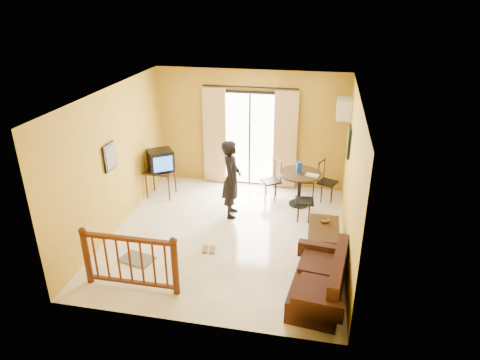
% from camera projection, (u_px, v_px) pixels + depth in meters
% --- Properties ---
extents(ground, '(5.00, 5.00, 0.00)m').
position_uv_depth(ground, '(228.00, 234.00, 8.47)').
color(ground, beige).
rests_on(ground, ground).
extents(room_shell, '(5.00, 5.00, 5.00)m').
position_uv_depth(room_shell, '(227.00, 154.00, 7.77)').
color(room_shell, white).
rests_on(room_shell, ground).
extents(balcony_door, '(2.25, 0.14, 2.46)m').
position_uv_depth(balcony_door, '(250.00, 139.00, 10.16)').
color(balcony_door, black).
rests_on(balcony_door, ground).
extents(tv_table, '(0.65, 0.54, 0.65)m').
position_uv_depth(tv_table, '(160.00, 173.00, 9.83)').
color(tv_table, black).
rests_on(tv_table, ground).
extents(television, '(0.71, 0.70, 0.48)m').
position_uv_depth(television, '(161.00, 160.00, 9.69)').
color(television, black).
rests_on(television, tv_table).
extents(picture_left, '(0.05, 0.42, 0.52)m').
position_uv_depth(picture_left, '(110.00, 157.00, 8.05)').
color(picture_left, black).
rests_on(picture_left, room_shell).
extents(dining_table, '(0.92, 0.92, 0.77)m').
position_uv_depth(dining_table, '(300.00, 180.00, 9.40)').
color(dining_table, black).
rests_on(dining_table, ground).
extents(water_jug, '(0.13, 0.13, 0.25)m').
position_uv_depth(water_jug, '(299.00, 167.00, 9.30)').
color(water_jug, '#133AB3').
rests_on(water_jug, dining_table).
extents(serving_tray, '(0.32, 0.25, 0.02)m').
position_uv_depth(serving_tray, '(312.00, 175.00, 9.19)').
color(serving_tray, beige).
rests_on(serving_tray, dining_table).
extents(dining_chairs, '(1.80, 1.50, 0.95)m').
position_uv_depth(dining_chairs, '(300.00, 206.00, 9.57)').
color(dining_chairs, black).
rests_on(dining_chairs, ground).
extents(air_conditioner, '(0.31, 0.60, 0.40)m').
position_uv_depth(air_conditioner, '(344.00, 109.00, 8.96)').
color(air_conditioner, silver).
rests_on(air_conditioner, room_shell).
extents(botanical_print, '(0.05, 0.50, 0.60)m').
position_uv_depth(botanical_print, '(349.00, 141.00, 8.56)').
color(botanical_print, black).
rests_on(botanical_print, room_shell).
extents(coffee_table, '(0.55, 1.00, 0.44)m').
position_uv_depth(coffee_table, '(323.00, 234.00, 7.91)').
color(coffee_table, black).
rests_on(coffee_table, ground).
extents(bowl, '(0.19, 0.19, 0.06)m').
position_uv_depth(bowl, '(324.00, 220.00, 8.03)').
color(bowl, brown).
rests_on(bowl, coffee_table).
extents(sofa, '(0.91, 1.68, 0.76)m').
position_uv_depth(sofa, '(321.00, 282.00, 6.63)').
color(sofa, '#321713').
rests_on(sofa, ground).
extents(standing_person, '(0.48, 0.66, 1.67)m').
position_uv_depth(standing_person, '(231.00, 179.00, 8.87)').
color(standing_person, black).
rests_on(standing_person, ground).
extents(stair_balustrade, '(1.63, 0.13, 1.04)m').
position_uv_depth(stair_balustrade, '(130.00, 258.00, 6.74)').
color(stair_balustrade, '#471E0F').
rests_on(stair_balustrade, ground).
extents(doormat, '(0.68, 0.54, 0.02)m').
position_uv_depth(doormat, '(137.00, 259.00, 7.67)').
color(doormat, '#5C5549').
rests_on(doormat, ground).
extents(sandals, '(0.28, 0.26, 0.03)m').
position_uv_depth(sandals, '(209.00, 250.00, 7.95)').
color(sandals, brown).
rests_on(sandals, ground).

